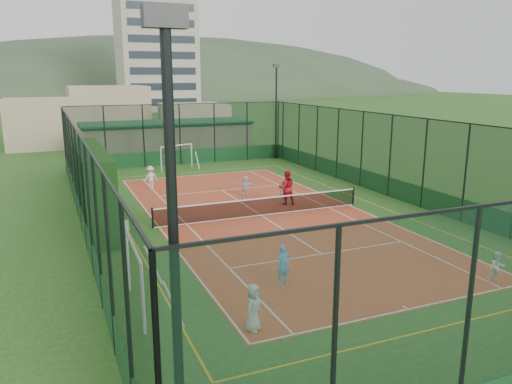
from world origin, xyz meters
TOP-DOWN VIEW (x-y plane):
  - ground at (0.00, 0.00)m, footprint 300.00×300.00m
  - court_slab at (0.00, 0.00)m, footprint 11.17×23.97m
  - tennis_net at (0.00, 0.00)m, footprint 11.67×0.12m
  - perimeter_fence at (0.00, 0.00)m, footprint 18.12×34.12m
  - floodlight_sw at (-8.60, -16.60)m, footprint 0.60×0.26m
  - floodlight_ne at (8.60, 16.60)m, footprint 0.60×0.26m
  - clubhouse at (0.00, 22.00)m, footprint 15.20×7.20m
  - apartment_tower at (12.00, 82.00)m, footprint 15.00×12.00m
  - distant_hills at (0.00, 150.00)m, footprint 200.00×60.00m
  - hedge_left at (-8.30, 1.75)m, footprint 1.32×8.77m
  - white_bench at (-7.80, -1.06)m, footprint 1.57×0.89m
  - futsal_goal_near at (-8.04, -8.51)m, footprint 3.40×1.06m
  - futsal_goal_far at (-0.90, 14.72)m, footprint 3.09×1.85m
  - child_near_left at (-5.08, -11.17)m, footprint 0.83×0.80m
  - child_near_mid at (-2.82, -8.54)m, footprint 0.56×0.38m
  - child_near_right at (4.36, -11.37)m, footprint 0.65×0.56m
  - child_far_left at (-4.11, 8.92)m, footprint 1.05×0.75m
  - child_far_right at (2.13, 1.73)m, footprint 0.84×0.39m
  - child_far_back at (0.81, 4.30)m, footprint 1.25×0.74m
  - coach at (2.28, 1.57)m, footprint 1.10×0.94m
  - tennis_balls at (-0.19, 1.53)m, footprint 6.33×1.04m

SIDE VIEW (x-z plane):
  - ground at x=0.00m, z-range 0.00..0.00m
  - distant_hills at x=0.00m, z-range -12.00..12.00m
  - court_slab at x=0.00m, z-range 0.00..0.01m
  - tennis_balls at x=-0.19m, z-range 0.01..0.08m
  - white_bench at x=-7.80m, z-range 0.00..0.85m
  - tennis_net at x=0.00m, z-range 0.00..1.06m
  - child_near_right at x=4.36m, z-range 0.01..1.17m
  - child_far_back at x=0.81m, z-range 0.01..1.30m
  - child_far_right at x=2.13m, z-range 0.01..1.42m
  - child_near_left at x=-5.08m, z-range 0.01..1.44m
  - child_far_left at x=-4.11m, z-range 0.01..1.48m
  - child_near_mid at x=-2.82m, z-range 0.01..1.48m
  - futsal_goal_far at x=-0.90m, z-range 0.00..1.92m
  - coach at x=2.28m, z-range 0.01..2.00m
  - futsal_goal_near at x=-8.04m, z-range 0.00..2.18m
  - clubhouse at x=0.00m, z-range 0.00..3.15m
  - hedge_left at x=-8.30m, z-range 0.00..3.84m
  - perimeter_fence at x=0.00m, z-range 0.00..5.00m
  - floodlight_sw at x=-8.60m, z-range 0.00..8.25m
  - floodlight_ne at x=8.60m, z-range 0.00..8.25m
  - apartment_tower at x=12.00m, z-range 0.00..30.00m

